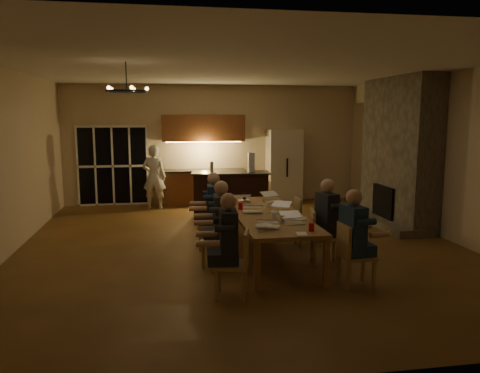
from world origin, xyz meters
name	(u,v)px	position (x,y,z in m)	size (l,w,h in m)	color
floor	(241,245)	(0.00, 0.00, 0.00)	(9.00, 9.00, 0.00)	brown
back_wall	(214,144)	(0.00, 4.52, 1.60)	(8.00, 0.04, 3.20)	#CFB692
left_wall	(2,163)	(-4.02, 0.00, 1.60)	(0.04, 9.00, 3.20)	#CFB692
right_wall	(445,156)	(4.02, 0.00, 1.60)	(0.04, 9.00, 3.20)	#CFB692
ceiling	(241,67)	(0.00, 0.00, 3.22)	(8.00, 9.00, 0.04)	white
french_doors	(113,166)	(-2.70, 4.47, 1.05)	(1.86, 0.08, 2.10)	black
fireplace	(399,152)	(3.70, 1.20, 1.60)	(0.58, 2.50, 3.20)	#6D6455
kitchenette	(204,160)	(-0.30, 4.20, 1.20)	(2.24, 0.68, 2.40)	brown
refrigerator	(284,166)	(1.90, 4.15, 1.00)	(0.90, 0.68, 2.00)	beige
dining_table	(267,235)	(0.33, -0.75, 0.38)	(1.10, 3.21, 0.75)	#9E763F
bar_island	(231,195)	(0.17, 2.41, 0.54)	(1.80, 0.68, 1.08)	black
chair_left_near	(231,264)	(-0.54, -2.42, 0.45)	(0.44, 0.44, 0.89)	#A67F53
chair_left_mid	(218,242)	(-0.57, -1.31, 0.45)	(0.44, 0.44, 0.89)	#A67F53
chair_left_far	(211,225)	(-0.56, -0.14, 0.45)	(0.44, 0.44, 0.89)	#A67F53
chair_right_near	(357,255)	(1.25, -2.32, 0.45)	(0.44, 0.44, 0.89)	#A67F53
chair_right_mid	(325,237)	(1.14, -1.32, 0.45)	(0.44, 0.44, 0.89)	#A67F53
chair_right_far	(308,222)	(1.22, -0.20, 0.45)	(0.44, 0.44, 0.89)	#A67F53
person_left_near	(229,245)	(-0.56, -2.37, 0.69)	(0.60, 0.60, 1.38)	#23262D
person_right_near	(352,238)	(1.18, -2.32, 0.69)	(0.60, 0.60, 1.38)	navy
person_left_mid	(221,225)	(-0.51, -1.20, 0.69)	(0.60, 0.60, 1.38)	#373B41
person_right_mid	(327,221)	(1.19, -1.24, 0.69)	(0.60, 0.60, 1.38)	#23262D
person_left_far	(214,211)	(-0.51, -0.10, 0.69)	(0.60, 0.60, 1.38)	navy
standing_person	(154,177)	(-1.62, 3.81, 0.83)	(0.60, 0.40, 1.65)	white
chandelier	(127,91)	(-1.92, -0.66, 2.75)	(0.65, 0.65, 0.03)	black
laptop_a	(268,220)	(0.11, -1.74, 0.86)	(0.32, 0.28, 0.23)	silver
laptop_b	(293,217)	(0.53, -1.59, 0.86)	(0.32, 0.28, 0.23)	silver
laptop_c	(252,206)	(0.09, -0.63, 0.86)	(0.32, 0.28, 0.23)	silver
laptop_d	(280,206)	(0.55, -0.72, 0.86)	(0.32, 0.28, 0.23)	silver
laptop_e	(241,195)	(0.08, 0.42, 0.86)	(0.32, 0.28, 0.23)	silver
laptop_f	(272,195)	(0.67, 0.34, 0.86)	(0.32, 0.28, 0.23)	silver
mug_front	(274,215)	(0.34, -1.17, 0.80)	(0.08, 0.08, 0.10)	white
mug_mid	(268,205)	(0.45, -0.26, 0.80)	(0.09, 0.09, 0.10)	white
mug_back	(236,202)	(-0.07, 0.12, 0.80)	(0.08, 0.08, 0.10)	white
redcup_near	(311,227)	(0.66, -2.07, 0.81)	(0.08, 0.08, 0.12)	#B40C11
redcup_mid	(240,206)	(-0.07, -0.38, 0.81)	(0.08, 0.08, 0.12)	#B40C11
can_silver	(282,219)	(0.39, -1.52, 0.81)	(0.06, 0.06, 0.12)	#B2B2B7
can_cola	(244,196)	(0.17, 0.61, 0.81)	(0.06, 0.06, 0.12)	#3F0F0C
plate_near	(298,219)	(0.71, -1.28, 0.76)	(0.27, 0.27, 0.02)	white
plate_left	(265,226)	(0.07, -1.68, 0.76)	(0.28, 0.28, 0.02)	white
plate_far	(281,204)	(0.74, -0.06, 0.76)	(0.23, 0.23, 0.02)	white
notepad	(302,234)	(0.48, -2.22, 0.76)	(0.14, 0.20, 0.01)	white
bar_bottle	(212,167)	(-0.26, 2.53, 1.20)	(0.08, 0.08, 0.24)	#99999E
bar_blender	(251,162)	(0.64, 2.39, 1.30)	(0.14, 0.14, 0.45)	silver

